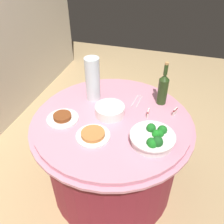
{
  "coord_description": "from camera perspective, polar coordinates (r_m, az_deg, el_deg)",
  "views": [
    {
      "loc": [
        -1.24,
        -0.37,
        1.79
      ],
      "look_at": [
        0.0,
        0.0,
        0.79
      ],
      "focal_mm": 38.01,
      "sensor_mm": 36.0,
      "label": 1
    }
  ],
  "objects": [
    {
      "name": "ground_plane",
      "position": [
        2.21,
        0.0,
        -16.42
      ],
      "size": [
        6.0,
        6.0,
        0.0
      ],
      "primitive_type": "plane",
      "color": "tan"
    },
    {
      "name": "buffet_table",
      "position": [
        1.92,
        0.0,
        -9.84
      ],
      "size": [
        1.16,
        1.16,
        0.74
      ],
      "color": "maroon",
      "rests_on": "ground_plane"
    },
    {
      "name": "broccoli_bowl",
      "position": [
        1.48,
        9.85,
        -6.22
      ],
      "size": [
        0.28,
        0.28,
        0.11
      ],
      "color": "white",
      "rests_on": "buffet_table"
    },
    {
      "name": "plate_stack",
      "position": [
        1.68,
        -0.51,
        0.39
      ],
      "size": [
        0.21,
        0.21,
        0.07
      ],
      "color": "white",
      "rests_on": "buffet_table"
    },
    {
      "name": "wine_bottle",
      "position": [
        1.79,
        12.17,
        5.61
      ],
      "size": [
        0.07,
        0.07,
        0.34
      ],
      "color": "#243916",
      "rests_on": "buffet_table"
    },
    {
      "name": "decorative_fruit_vase",
      "position": [
        1.79,
        -4.64,
        7.36
      ],
      "size": [
        0.11,
        0.11,
        0.34
      ],
      "color": "silver",
      "rests_on": "buffet_table"
    },
    {
      "name": "serving_tongs",
      "position": [
        1.84,
        6.09,
        2.73
      ],
      "size": [
        0.17,
        0.06,
        0.01
      ],
      "color": "silver",
      "rests_on": "buffet_table"
    },
    {
      "name": "food_plate_peanuts",
      "position": [
        1.52,
        -4.6,
        -5.49
      ],
      "size": [
        0.22,
        0.22,
        0.04
      ],
      "color": "white",
      "rests_on": "buffet_table"
    },
    {
      "name": "food_plate_stir_fry",
      "position": [
        1.68,
        -11.81,
        -1.34
      ],
      "size": [
        0.22,
        0.22,
        0.04
      ],
      "color": "white",
      "rests_on": "buffet_table"
    },
    {
      "name": "label_placard_front",
      "position": [
        1.69,
        8.7,
        -0.15
      ],
      "size": [
        0.05,
        0.01,
        0.05
      ],
      "color": "white",
      "rests_on": "buffet_table"
    },
    {
      "name": "label_placard_mid",
      "position": [
        1.74,
        14.93,
        0.18
      ],
      "size": [
        0.05,
        0.03,
        0.05
      ],
      "color": "white",
      "rests_on": "buffet_table"
    }
  ]
}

